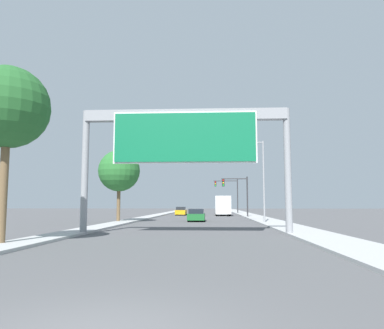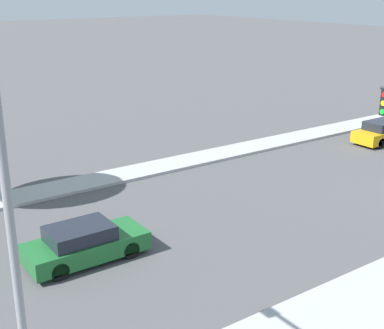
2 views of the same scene
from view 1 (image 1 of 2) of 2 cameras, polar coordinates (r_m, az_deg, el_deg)
sidewalk_right at (r=65.85m, az=8.35°, el=-7.56°), size 3.00×120.00×0.15m
median_strip_left at (r=66.17m, az=-4.81°, el=-7.59°), size 2.00×120.00×0.15m
sign_gantry at (r=23.84m, az=-1.10°, el=4.35°), size 13.34×0.73×7.95m
car_mid_right at (r=41.63m, az=0.68°, el=-7.76°), size 1.84×4.36×1.37m
car_near_center at (r=63.87m, az=-1.67°, el=-7.13°), size 1.72×4.55×1.41m
truck_box_primary at (r=61.77m, az=4.71°, el=-6.28°), size 2.44×7.13×3.17m
traffic_light_near_intersection at (r=53.71m, az=7.12°, el=-3.87°), size 3.78×0.32×5.79m
traffic_light_mid_block at (r=73.67m, az=5.82°, el=-3.96°), size 4.78×0.32×6.71m
palm_tree_foreground at (r=19.96m, az=-26.29°, el=7.72°), size 3.92×3.92×8.45m
palm_tree_background at (r=39.97m, az=-11.04°, el=-0.97°), size 4.34×4.34×7.55m
street_lamp_right at (r=37.71m, az=10.43°, el=-1.50°), size 2.33×0.28×8.18m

